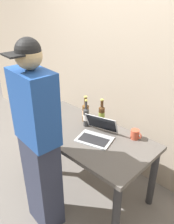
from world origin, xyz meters
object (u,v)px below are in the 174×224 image
object	(u,v)px
beer_bottle_dark	(86,116)
person_figure	(39,144)
laptop	(97,133)
coffee_mug	(135,134)
beer_bottle_brown	(102,114)
beer_bottle_amber	(86,112)

from	to	relation	value
beer_bottle_dark	person_figure	distance (m)	0.70
person_figure	beer_bottle_dark	bearing A→B (deg)	99.71
laptop	coffee_mug	distance (m)	0.37
beer_bottle_brown	beer_bottle_dark	xyz separation A→B (m)	(-0.08, -0.16, 0.00)
person_figure	coffee_mug	bearing A→B (deg)	64.50
beer_bottle_brown	beer_bottle_dark	size ratio (longest dim) A/B	0.92
person_figure	coffee_mug	distance (m)	0.93
beer_bottle_dark	coffee_mug	size ratio (longest dim) A/B	2.56
laptop	beer_bottle_amber	xyz separation A→B (m)	(-0.30, 0.15, 0.07)
beer_bottle_brown	person_figure	world-z (taller)	person_figure
laptop	person_figure	bearing A→B (deg)	-100.80
beer_bottle_brown	coffee_mug	world-z (taller)	beer_bottle_brown
beer_bottle_brown	coffee_mug	size ratio (longest dim) A/B	2.37
beer_bottle_amber	person_figure	distance (m)	0.78
beer_bottle_dark	person_figure	size ratio (longest dim) A/B	0.17
coffee_mug	beer_bottle_dark	bearing A→B (deg)	-163.70
beer_bottle_dark	coffee_mug	xyz separation A→B (m)	(0.51, 0.15, -0.06)
laptop	beer_bottle_amber	size ratio (longest dim) A/B	1.38
beer_bottle_dark	beer_bottle_brown	bearing A→B (deg)	64.56
beer_bottle_amber	coffee_mug	bearing A→B (deg)	8.10
person_figure	coffee_mug	xyz separation A→B (m)	(0.40, 0.83, -0.11)
beer_bottle_amber	beer_bottle_dark	xyz separation A→B (m)	(0.07, -0.07, -0.00)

